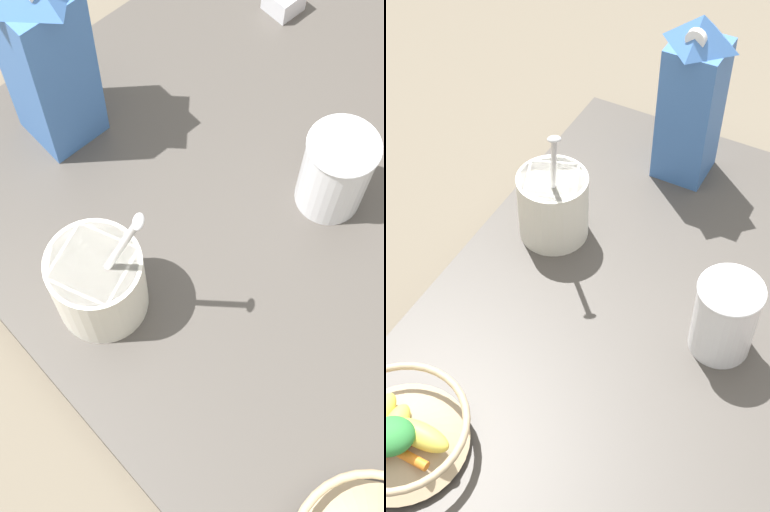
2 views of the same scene
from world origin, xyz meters
TOP-DOWN VIEW (x-y plane):
  - ground_plane at (0.00, 0.00)m, footprint 6.00×6.00m
  - countertop at (0.00, 0.00)m, footprint 0.95×0.95m
  - milk_carton at (-0.24, 0.36)m, footprint 0.09×0.09m
  - yogurt_tub at (-0.37, 0.12)m, footprint 0.11×0.12m
  - drinking_cup at (-0.05, 0.03)m, footprint 0.09×0.09m
  - spice_jar at (0.14, 0.31)m, footprint 0.05×0.05m

SIDE VIEW (x-z plane):
  - ground_plane at x=0.00m, z-range 0.00..0.00m
  - countertop at x=0.00m, z-range 0.00..0.04m
  - spice_jar at x=0.14m, z-range 0.04..0.07m
  - yogurt_tub at x=-0.37m, z-range -0.02..0.23m
  - drinking_cup at x=-0.05m, z-range 0.04..0.17m
  - milk_carton at x=-0.24m, z-range 0.04..0.34m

